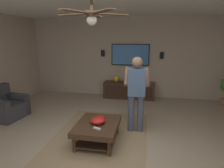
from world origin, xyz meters
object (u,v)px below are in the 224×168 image
(tv, at_px, (130,55))
(person_standing, at_px, (136,90))
(coffee_table, at_px, (97,128))
(vase_round, at_px, (116,79))
(book, at_px, (99,118))
(armchair, at_px, (5,107))
(remote_white, at_px, (97,128))
(bowl, at_px, (98,120))
(wall_speaker_left, at_px, (162,55))
(media_console, at_px, (129,90))
(ceiling_fan, at_px, (92,15))
(wall_speaker_right, at_px, (103,53))

(tv, relative_size, person_standing, 0.78)
(coffee_table, bearing_deg, vase_round, 2.45)
(book, bearing_deg, armchair, -60.89)
(remote_white, relative_size, book, 0.68)
(tv, height_order, vase_round, tv)
(book, bearing_deg, vase_round, -136.71)
(bowl, distance_m, wall_speaker_left, 3.65)
(armchair, distance_m, coffee_table, 2.75)
(book, relative_size, vase_round, 1.00)
(armchair, bearing_deg, vase_round, 49.31)
(coffee_table, relative_size, tv, 0.78)
(remote_white, bearing_deg, person_standing, -103.76)
(media_console, xyz_separation_m, ceiling_fan, (-3.30, 0.28, 2.08))
(coffee_table, bearing_deg, ceiling_fan, -174.35)
(armchair, height_order, bowl, armchair)
(person_standing, height_order, bowl, person_standing)
(coffee_table, relative_size, ceiling_fan, 0.85)
(coffee_table, height_order, ceiling_fan, ceiling_fan)
(armchair, relative_size, person_standing, 0.55)
(tv, relative_size, wall_speaker_left, 5.80)
(person_standing, relative_size, vase_round, 7.45)
(tv, bearing_deg, wall_speaker_left, 90.73)
(tv, height_order, bowl, tv)
(media_console, distance_m, wall_speaker_left, 1.59)
(media_console, distance_m, bowl, 3.02)
(armchair, distance_m, wall_speaker_left, 4.85)
(armchair, relative_size, tv, 0.71)
(tv, relative_size, bowl, 4.59)
(wall_speaker_left, xyz_separation_m, ceiling_fan, (-3.55, 1.32, 0.90))
(book, bearing_deg, tv, -145.10)
(remote_white, bearing_deg, media_console, -71.22)
(person_standing, bearing_deg, media_console, 5.42)
(media_console, distance_m, remote_white, 3.24)
(media_console, relative_size, wall_speaker_right, 7.73)
(remote_white, bearing_deg, wall_speaker_left, -87.10)
(wall_speaker_left, distance_m, ceiling_fan, 3.90)
(media_console, height_order, wall_speaker_right, wall_speaker_right)
(person_standing, xyz_separation_m, bowl, (-0.63, 0.69, -0.47))
(media_console, relative_size, tv, 1.33)
(tv, xyz_separation_m, book, (-3.04, 0.33, -1.04))
(vase_round, relative_size, wall_speaker_left, 1.00)
(armchair, relative_size, remote_white, 6.05)
(bowl, relative_size, wall_speaker_right, 1.26)
(book, bearing_deg, media_console, -145.62)
(armchair, xyz_separation_m, bowl, (-0.75, -2.66, 0.18))
(ceiling_fan, bearing_deg, wall_speaker_left, -20.34)
(wall_speaker_right, bearing_deg, remote_white, -168.63)
(armchair, bearing_deg, bowl, -8.35)
(media_console, bearing_deg, coffee_table, -5.88)
(armchair, bearing_deg, wall_speaker_left, 39.52)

